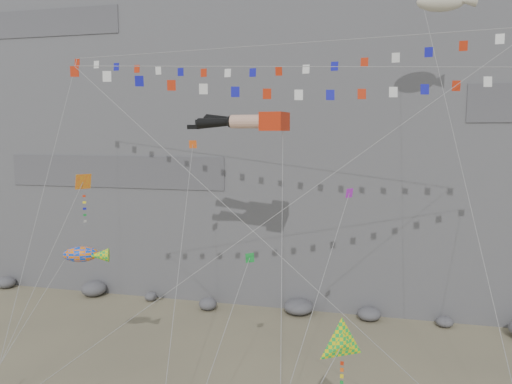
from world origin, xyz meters
TOP-DOWN VIEW (x-y plane):
  - cliff at (0.00, 32.00)m, footprint 80.00×28.00m
  - talus_boulders at (0.00, 17.00)m, footprint 60.00×3.00m
  - legs_kite at (-2.12, 7.87)m, footprint 9.51×16.36m
  - flag_banner_upper at (-0.85, 7.50)m, footprint 30.44×13.51m
  - flag_banner_lower at (3.03, 2.39)m, footprint 24.47×7.17m
  - harlequin_kite at (-10.43, 1.32)m, footprint 4.58×7.07m
  - fish_windsock at (-10.92, 1.53)m, footprint 5.88×6.70m
  - delta_kite at (5.14, -3.54)m, footprint 4.91×5.47m
  - blimp_windsock at (10.13, 11.99)m, footprint 5.63×16.12m
  - small_kite_a at (-6.07, 7.86)m, footprint 4.19×15.10m
  - small_kite_b at (4.80, 4.33)m, footprint 3.85×11.40m
  - small_kite_c at (-0.69, 2.73)m, footprint 1.88×10.55m

SIDE VIEW (x-z plane):
  - talus_boulders at x=0.00m, z-range 0.00..1.20m
  - delta_kite at x=5.14m, z-range 2.16..11.05m
  - small_kite_c at x=-0.69m, z-range 1.87..14.92m
  - fish_windsock at x=-10.92m, z-range 3.01..13.81m
  - small_kite_b at x=4.80m, z-range 3.81..20.37m
  - harlequin_kite at x=-10.43m, z-range 5.54..20.13m
  - small_kite_a at x=-6.07m, z-range 4.15..25.15m
  - legs_kite at x=-2.12m, z-range 5.29..27.58m
  - flag_banner_lower at x=3.03m, z-range 8.13..30.24m
  - flag_banner_upper at x=-0.85m, z-range 7.62..34.92m
  - blimp_windsock at x=10.13m, z-range 9.92..38.76m
  - cliff at x=0.00m, z-range 0.00..50.00m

